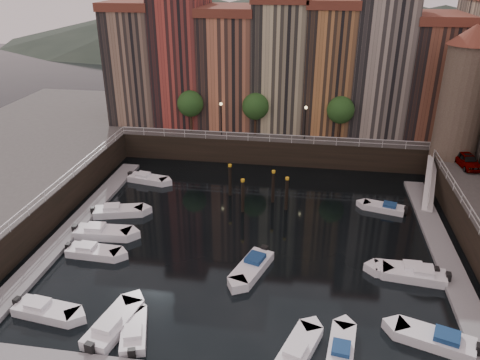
% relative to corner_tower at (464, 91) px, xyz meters
% --- Properties ---
extents(ground, '(200.00, 200.00, 0.00)m').
position_rel_corner_tower_xyz_m(ground, '(-20.00, -14.50, -10.19)').
color(ground, black).
rests_on(ground, ground).
extents(quay_far, '(80.00, 20.00, 3.00)m').
position_rel_corner_tower_xyz_m(quay_far, '(-20.00, 11.50, -8.69)').
color(quay_far, black).
rests_on(quay_far, ground).
extents(dock_left, '(2.00, 28.00, 0.35)m').
position_rel_corner_tower_xyz_m(dock_left, '(-36.20, -15.50, -10.02)').
color(dock_left, gray).
rests_on(dock_left, ground).
extents(dock_right, '(2.00, 28.00, 0.35)m').
position_rel_corner_tower_xyz_m(dock_right, '(-3.80, -15.50, -10.02)').
color(dock_right, gray).
rests_on(dock_right, ground).
extents(mountains, '(145.00, 100.00, 18.00)m').
position_rel_corner_tower_xyz_m(mountains, '(-18.28, 95.50, -2.28)').
color(mountains, '#2D382D').
rests_on(mountains, ground).
extents(far_terrace, '(48.70, 10.30, 17.50)m').
position_rel_corner_tower_xyz_m(far_terrace, '(-16.69, 9.00, 0.76)').
color(far_terrace, '#8C6E59').
rests_on(far_terrace, quay_far).
extents(corner_tower, '(5.20, 5.20, 13.80)m').
position_rel_corner_tower_xyz_m(corner_tower, '(0.00, 0.00, 0.00)').
color(corner_tower, '#6B5B4C').
rests_on(corner_tower, quay_right).
extents(promenade_trees, '(21.20, 3.20, 5.20)m').
position_rel_corner_tower_xyz_m(promenade_trees, '(-21.33, 3.70, -3.61)').
color(promenade_trees, black).
rests_on(promenade_trees, quay_far).
extents(street_lamps, '(10.36, 0.36, 4.18)m').
position_rel_corner_tower_xyz_m(street_lamps, '(-21.00, 2.70, -4.30)').
color(street_lamps, black).
rests_on(street_lamps, quay_far).
extents(railings, '(36.08, 34.04, 0.52)m').
position_rel_corner_tower_xyz_m(railings, '(-20.00, -9.62, -6.41)').
color(railings, white).
rests_on(railings, ground).
extents(gangway, '(2.78, 8.32, 3.73)m').
position_rel_corner_tower_xyz_m(gangway, '(-2.90, -4.50, -8.28)').
color(gangway, white).
rests_on(gangway, ground).
extents(mooring_pilings, '(6.35, 3.76, 3.78)m').
position_rel_corner_tower_xyz_m(mooring_pilings, '(-20.15, -8.75, -8.54)').
color(mooring_pilings, black).
rests_on(mooring_pilings, ground).
extents(boat_left_0, '(4.86, 2.28, 1.09)m').
position_rel_corner_tower_xyz_m(boat_left_0, '(-32.62, -27.28, -9.83)').
color(boat_left_0, white).
rests_on(boat_left_0, ground).
extents(boat_left_1, '(4.65, 1.84, 1.06)m').
position_rel_corner_tower_xyz_m(boat_left_1, '(-32.56, -19.91, -9.84)').
color(boat_left_1, white).
rests_on(boat_left_1, ground).
extents(boat_left_2, '(5.24, 2.17, 1.19)m').
position_rel_corner_tower_xyz_m(boat_left_2, '(-33.06, -16.96, -9.79)').
color(boat_left_2, white).
rests_on(boat_left_2, ground).
extents(boat_left_3, '(5.02, 2.90, 1.12)m').
position_rel_corner_tower_xyz_m(boat_left_3, '(-33.25, -12.97, -9.82)').
color(boat_left_3, white).
rests_on(boat_left_3, ground).
extents(boat_left_4, '(4.69, 2.41, 1.05)m').
position_rel_corner_tower_xyz_m(boat_left_4, '(-32.94, -5.25, -9.84)').
color(boat_left_4, white).
rests_on(boat_left_4, ground).
extents(boat_right_0, '(5.18, 3.24, 1.16)m').
position_rel_corner_tower_xyz_m(boat_right_0, '(-6.67, -26.08, -9.80)').
color(boat_right_0, white).
rests_on(boat_right_0, ground).
extents(boat_right_1, '(4.77, 1.80, 1.09)m').
position_rel_corner_tower_xyz_m(boat_right_1, '(-7.37, -18.72, -9.83)').
color(boat_right_1, white).
rests_on(boat_right_1, ground).
extents(boat_right_2, '(5.03, 2.31, 1.13)m').
position_rel_corner_tower_xyz_m(boat_right_2, '(-6.74, -19.16, -9.81)').
color(boat_right_2, white).
rests_on(boat_right_2, ground).
extents(boat_right_4, '(4.23, 2.44, 0.95)m').
position_rel_corner_tower_xyz_m(boat_right_4, '(-7.67, -8.18, -9.87)').
color(boat_right_4, white).
rests_on(boat_right_4, ground).
extents(boat_near_0, '(2.74, 5.29, 1.18)m').
position_rel_corner_tower_xyz_m(boat_near_0, '(-27.45, -27.97, -9.79)').
color(boat_near_0, white).
rests_on(boat_near_0, ground).
extents(boat_near_1, '(2.74, 4.46, 1.00)m').
position_rel_corner_tower_xyz_m(boat_near_1, '(-25.86, -28.30, -9.86)').
color(boat_near_1, white).
rests_on(boat_near_1, ground).
extents(boat_near_2, '(3.03, 4.69, 1.06)m').
position_rel_corner_tower_xyz_m(boat_near_2, '(-15.30, -28.27, -9.84)').
color(boat_near_2, white).
rests_on(boat_near_2, ground).
extents(boat_near_3, '(2.08, 4.36, 0.98)m').
position_rel_corner_tower_xyz_m(boat_near_3, '(-12.67, -27.68, -9.86)').
color(boat_near_3, white).
rests_on(boat_near_3, ground).
extents(car_a, '(2.26, 4.39, 1.43)m').
position_rel_corner_tower_xyz_m(car_a, '(0.69, -3.11, -6.48)').
color(car_a, gray).
rests_on(car_a, quay_right).
extents(boat_extra_931, '(3.21, 5.11, 1.15)m').
position_rel_corner_tower_xyz_m(boat_extra_931, '(-19.22, -20.07, -9.81)').
color(boat_extra_931, white).
rests_on(boat_extra_931, ground).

